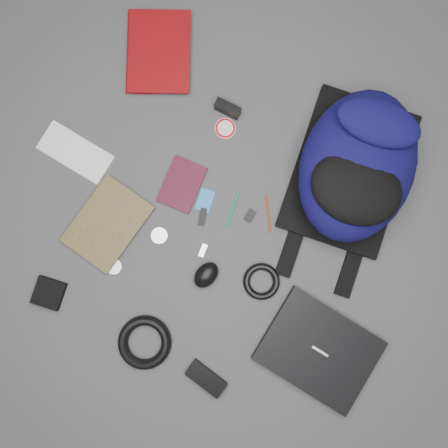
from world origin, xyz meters
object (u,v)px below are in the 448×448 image
(textbook_red, at_px, (127,52))
(comic_book, at_px, (84,207))
(dvd_case, at_px, (182,185))
(compact_camera, at_px, (228,109))
(mouse, at_px, (206,275))
(pouch, at_px, (49,293))
(backpack, at_px, (357,166))
(laptop, at_px, (319,350))
(power_brick, at_px, (206,378))

(textbook_red, xyz_separation_m, comic_book, (0.03, -0.55, -0.01))
(textbook_red, height_order, dvd_case, textbook_red)
(dvd_case, xyz_separation_m, compact_camera, (0.07, 0.29, 0.02))
(compact_camera, xyz_separation_m, mouse, (0.11, -0.55, 0.00))
(pouch, bearing_deg, backpack, 40.32)
(textbook_red, height_order, pouch, textbook_red)
(laptop, bearing_deg, pouch, -160.20)
(mouse, bearing_deg, textbook_red, 149.93)
(textbook_red, bearing_deg, comic_book, -103.77)
(backpack, relative_size, pouch, 5.89)
(pouch, bearing_deg, power_brick, -9.66)
(dvd_case, distance_m, compact_camera, 0.30)
(backpack, relative_size, dvd_case, 3.30)
(mouse, relative_size, power_brick, 0.72)
(textbook_red, distance_m, power_brick, 1.13)
(backpack, height_order, laptop, backpack)
(laptop, bearing_deg, textbook_red, 154.13)
(backpack, distance_m, laptop, 0.61)
(comic_book, xyz_separation_m, pouch, (-0.01, -0.31, 0.00))
(textbook_red, bearing_deg, backpack, -27.93)
(laptop, relative_size, comic_book, 1.29)
(laptop, height_order, textbook_red, laptop)
(compact_camera, relative_size, pouch, 0.94)
(laptop, bearing_deg, backpack, 111.16)
(comic_book, distance_m, pouch, 0.31)
(power_brick, bearing_deg, backpack, 91.89)
(textbook_red, relative_size, pouch, 3.10)
(dvd_case, distance_m, power_brick, 0.64)
(backpack, bearing_deg, power_brick, -106.00)
(mouse, xyz_separation_m, power_brick, (0.11, -0.32, -0.01))
(power_brick, bearing_deg, mouse, 126.96)
(comic_book, xyz_separation_m, compact_camera, (0.36, 0.46, 0.01))
(power_brick, bearing_deg, compact_camera, 122.32)
(laptop, xyz_separation_m, pouch, (-0.90, -0.10, -0.01))
(compact_camera, bearing_deg, comic_book, -119.49)
(textbook_red, distance_m, pouch, 0.85)
(dvd_case, height_order, power_brick, power_brick)
(comic_book, bearing_deg, pouch, -75.56)
(laptop, distance_m, mouse, 0.44)
(mouse, bearing_deg, dvd_case, 145.47)
(laptop, height_order, power_brick, laptop)
(backpack, relative_size, textbook_red, 1.90)
(dvd_case, bearing_deg, comic_book, -144.31)
(pouch, bearing_deg, textbook_red, 91.33)
(compact_camera, bearing_deg, mouse, -71.12)
(textbook_red, relative_size, mouse, 3.06)
(comic_book, height_order, mouse, mouse)
(textbook_red, bearing_deg, compact_camera, -29.38)
(comic_book, bearing_deg, textbook_red, 110.53)
(laptop, xyz_separation_m, textbook_red, (-0.92, 0.75, -0.00))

